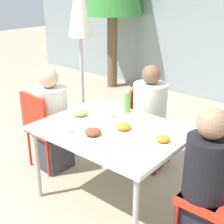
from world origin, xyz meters
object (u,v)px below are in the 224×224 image
bottle (127,102)px  person_far (149,122)px  person_right (205,184)px  chair_far (144,120)px  chair_right (215,185)px  chair_left (43,125)px  closed_umbrella (80,19)px  person_left (52,123)px  salad_bowl (62,129)px  drinking_cup (109,112)px

bottle → person_far: bearing=83.2°
person_right → chair_far: (-1.05, 0.75, -0.03)m
chair_far → person_far: size_ratio=0.76×
chair_right → bottle: (-1.05, 0.29, 0.33)m
chair_left → bottle: size_ratio=4.02×
chair_left → closed_umbrella: 1.33m
person_left → chair_far: bearing=48.2°
chair_far → salad_bowl: chair_far is taller
person_far → salad_bowl: 1.10m
person_left → chair_far: (0.71, 0.73, -0.01)m
person_far → drinking_cup: size_ratio=12.02×
chair_left → drinking_cup: 0.83m
person_left → salad_bowl: 0.75m
person_left → person_far: person_far is taller
person_left → person_far: size_ratio=0.98×
chair_left → drinking_cup: chair_left is taller
person_left → person_right: 1.76m
bottle → chair_right: bearing=-15.4°
chair_far → chair_left: bearing=-50.1°
person_left → closed_umbrella: closed_umbrella is taller
person_right → person_far: size_ratio=0.99×
drinking_cup → salad_bowl: bearing=-100.9°
chair_left → person_far: 1.14m
person_right → closed_umbrella: size_ratio=0.54×
person_left → drinking_cup: 0.76m
chair_right → closed_umbrella: size_ratio=0.42×
chair_right → closed_umbrella: closed_umbrella is taller
chair_left → drinking_cup: size_ratio=9.14×
chair_right → closed_umbrella: bearing=-19.0°
person_right → salad_bowl: 1.23m
chair_far → bottle: 0.51m
chair_right → chair_far: size_ratio=1.00×
closed_umbrella → bottle: 1.29m
person_right → chair_far: size_ratio=1.30×
salad_bowl → drinking_cup: bearing=79.1°
person_left → chair_right: 1.81m
person_far → bottle: bearing=-13.5°
drinking_cup → person_left: bearing=-169.5°
person_left → person_right: bearing=1.6°
person_left → chair_far: size_ratio=1.29×
person_left → drinking_cup: person_left is taller
person_far → closed_umbrella: bearing=-99.4°
chair_far → chair_right: bearing=51.8°
salad_bowl → chair_left: bearing=155.7°
chair_far → closed_umbrella: (-0.97, 0.01, 1.03)m
person_left → person_right: (1.76, -0.03, 0.02)m
chair_left → chair_right: 1.86m
closed_umbrella → chair_left: bearing=-75.5°
chair_far → drinking_cup: size_ratio=9.14×
chair_left → person_right: (1.81, 0.05, 0.03)m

